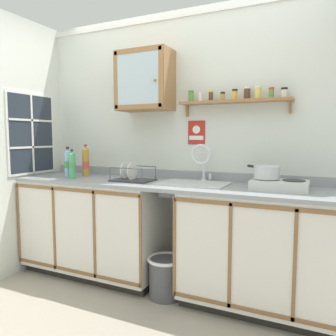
{
  "coord_description": "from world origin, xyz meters",
  "views": [
    {
      "loc": [
        1.18,
        -2.28,
        1.34
      ],
      "look_at": [
        -0.07,
        0.4,
        1.06
      ],
      "focal_mm": 35.24,
      "sensor_mm": 36.0,
      "label": 1
    }
  ],
  "objects_px": {
    "saucepan": "(267,172)",
    "warning_sign": "(196,133)",
    "wall_cabinet": "(145,81)",
    "bottle_juice_amber_1": "(86,162)",
    "bottle_soda_green_2": "(72,165)",
    "sink": "(194,185)",
    "hot_plate_stove": "(279,185)",
    "bottle_water_blue_0": "(68,163)",
    "trash_bin": "(165,276)",
    "dish_rack": "(132,177)"
  },
  "relations": [
    {
      "from": "saucepan",
      "to": "warning_sign",
      "type": "relative_size",
      "value": 1.33
    },
    {
      "from": "saucepan",
      "to": "wall_cabinet",
      "type": "bearing_deg",
      "value": 173.86
    },
    {
      "from": "bottle_juice_amber_1",
      "to": "bottle_soda_green_2",
      "type": "bearing_deg",
      "value": -89.1
    },
    {
      "from": "wall_cabinet",
      "to": "warning_sign",
      "type": "height_order",
      "value": "wall_cabinet"
    },
    {
      "from": "sink",
      "to": "warning_sign",
      "type": "distance_m",
      "value": 0.52
    },
    {
      "from": "bottle_soda_green_2",
      "to": "hot_plate_stove",
      "type": "bearing_deg",
      "value": 4.16
    },
    {
      "from": "bottle_water_blue_0",
      "to": "warning_sign",
      "type": "distance_m",
      "value": 1.3
    },
    {
      "from": "saucepan",
      "to": "bottle_water_blue_0",
      "type": "distance_m",
      "value": 1.89
    },
    {
      "from": "saucepan",
      "to": "trash_bin",
      "type": "relative_size",
      "value": 0.83
    },
    {
      "from": "bottle_juice_amber_1",
      "to": "bottle_soda_green_2",
      "type": "distance_m",
      "value": 0.2
    },
    {
      "from": "trash_bin",
      "to": "dish_rack",
      "type": "bearing_deg",
      "value": 159.9
    },
    {
      "from": "bottle_water_blue_0",
      "to": "warning_sign",
      "type": "relative_size",
      "value": 1.39
    },
    {
      "from": "sink",
      "to": "trash_bin",
      "type": "xyz_separation_m",
      "value": [
        -0.18,
        -0.2,
        -0.76
      ]
    },
    {
      "from": "bottle_juice_amber_1",
      "to": "wall_cabinet",
      "type": "relative_size",
      "value": 0.58
    },
    {
      "from": "trash_bin",
      "to": "sink",
      "type": "bearing_deg",
      "value": 48.63
    },
    {
      "from": "saucepan",
      "to": "dish_rack",
      "type": "relative_size",
      "value": 0.8
    },
    {
      "from": "saucepan",
      "to": "bottle_soda_green_2",
      "type": "bearing_deg",
      "value": -174.87
    },
    {
      "from": "saucepan",
      "to": "trash_bin",
      "type": "distance_m",
      "value": 1.19
    },
    {
      "from": "saucepan",
      "to": "bottle_soda_green_2",
      "type": "height_order",
      "value": "bottle_soda_green_2"
    },
    {
      "from": "sink",
      "to": "saucepan",
      "type": "height_order",
      "value": "sink"
    },
    {
      "from": "sink",
      "to": "trash_bin",
      "type": "height_order",
      "value": "sink"
    },
    {
      "from": "warning_sign",
      "to": "hot_plate_stove",
      "type": "bearing_deg",
      "value": -19.82
    },
    {
      "from": "hot_plate_stove",
      "to": "bottle_juice_amber_1",
      "type": "height_order",
      "value": "bottle_juice_amber_1"
    },
    {
      "from": "sink",
      "to": "saucepan",
      "type": "distance_m",
      "value": 0.6
    },
    {
      "from": "warning_sign",
      "to": "trash_bin",
      "type": "relative_size",
      "value": 0.63
    },
    {
      "from": "bottle_soda_green_2",
      "to": "trash_bin",
      "type": "xyz_separation_m",
      "value": [
        1.01,
        -0.05,
        -0.89
      ]
    },
    {
      "from": "bottle_water_blue_0",
      "to": "trash_bin",
      "type": "height_order",
      "value": "bottle_water_blue_0"
    },
    {
      "from": "bottle_water_blue_0",
      "to": "bottle_soda_green_2",
      "type": "height_order",
      "value": "bottle_water_blue_0"
    },
    {
      "from": "bottle_water_blue_0",
      "to": "dish_rack",
      "type": "distance_m",
      "value": 0.73
    },
    {
      "from": "hot_plate_stove",
      "to": "warning_sign",
      "type": "height_order",
      "value": "warning_sign"
    },
    {
      "from": "bottle_juice_amber_1",
      "to": "bottle_soda_green_2",
      "type": "height_order",
      "value": "bottle_juice_amber_1"
    },
    {
      "from": "hot_plate_stove",
      "to": "trash_bin",
      "type": "height_order",
      "value": "hot_plate_stove"
    },
    {
      "from": "dish_rack",
      "to": "wall_cabinet",
      "type": "relative_size",
      "value": 0.65
    },
    {
      "from": "wall_cabinet",
      "to": "sink",
      "type": "bearing_deg",
      "value": -13.83
    },
    {
      "from": "saucepan",
      "to": "wall_cabinet",
      "type": "height_order",
      "value": "wall_cabinet"
    },
    {
      "from": "bottle_soda_green_2",
      "to": "trash_bin",
      "type": "relative_size",
      "value": 0.82
    },
    {
      "from": "bottle_juice_amber_1",
      "to": "bottle_soda_green_2",
      "type": "xyz_separation_m",
      "value": [
        0.0,
        -0.2,
        -0.01
      ]
    },
    {
      "from": "sink",
      "to": "bottle_juice_amber_1",
      "type": "bearing_deg",
      "value": 177.22
    },
    {
      "from": "dish_rack",
      "to": "warning_sign",
      "type": "relative_size",
      "value": 1.67
    },
    {
      "from": "sink",
      "to": "hot_plate_stove",
      "type": "height_order",
      "value": "sink"
    },
    {
      "from": "bottle_water_blue_0",
      "to": "dish_rack",
      "type": "xyz_separation_m",
      "value": [
        0.72,
        0.03,
        -0.11
      ]
    },
    {
      "from": "bottle_soda_green_2",
      "to": "wall_cabinet",
      "type": "xyz_separation_m",
      "value": [
        0.64,
        0.28,
        0.78
      ]
    },
    {
      "from": "dish_rack",
      "to": "trash_bin",
      "type": "height_order",
      "value": "dish_rack"
    },
    {
      "from": "bottle_water_blue_0",
      "to": "bottle_soda_green_2",
      "type": "relative_size",
      "value": 1.07
    },
    {
      "from": "dish_rack",
      "to": "hot_plate_stove",
      "type": "bearing_deg",
      "value": 1.92
    },
    {
      "from": "sink",
      "to": "wall_cabinet",
      "type": "relative_size",
      "value": 1.04
    },
    {
      "from": "warning_sign",
      "to": "dish_rack",
      "type": "bearing_deg",
      "value": -147.26
    },
    {
      "from": "saucepan",
      "to": "hot_plate_stove",
      "type": "bearing_deg",
      "value": -12.79
    },
    {
      "from": "bottle_water_blue_0",
      "to": "bottle_juice_amber_1",
      "type": "xyz_separation_m",
      "value": [
        0.11,
        0.14,
        0.01
      ]
    },
    {
      "from": "saucepan",
      "to": "warning_sign",
      "type": "distance_m",
      "value": 0.78
    }
  ]
}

